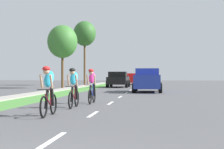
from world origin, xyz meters
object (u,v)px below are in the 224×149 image
street_tree_near (62,42)px  street_tree_far (85,34)px  sedan_red (130,79)px  cyclist_lead (48,91)px  cyclist_distant (92,86)px  pickup_black (118,79)px  suv_blue (148,80)px  cyclist_trailing (74,87)px

street_tree_near → street_tree_far: (0.27, 9.75, 1.89)m
sedan_red → street_tree_near: 16.65m
cyclist_lead → cyclist_distant: (0.48, 5.11, 0.00)m
pickup_black → street_tree_far: street_tree_far is taller
cyclist_distant → suv_blue: bearing=78.3°
cyclist_distant → pickup_black: 21.31m
cyclist_trailing → sedan_red: bearing=90.2°
cyclist_lead → pickup_black: 26.40m
street_tree_near → sedan_red: bearing=69.6°
cyclist_distant → sedan_red: bearing=90.8°
cyclist_lead → street_tree_near: (-5.66, 23.05, 3.75)m
cyclist_distant → street_tree_far: size_ratio=0.21×
sedan_red → street_tree_near: street_tree_near is taller
cyclist_distant → cyclist_lead: bearing=-95.4°
cyclist_trailing → street_tree_near: street_tree_near is taller
sedan_red → pickup_black: bearing=-92.3°
street_tree_far → cyclist_lead: bearing=-80.7°
suv_blue → sedan_red: size_ratio=1.09×
suv_blue → street_tree_near: street_tree_near is taller
cyclist_lead → sedan_red: 38.24m
cyclist_lead → suv_blue: 16.51m
cyclist_trailing → suv_blue: 13.65m
suv_blue → street_tree_far: street_tree_far is taller
sedan_red → street_tree_far: size_ratio=0.53×
cyclist_lead → cyclist_trailing: bearing=87.1°
cyclist_lead → street_tree_far: size_ratio=0.21×
cyclist_lead → pickup_black: size_ratio=0.34×
pickup_black → street_tree_far: bearing=127.5°
suv_blue → cyclist_distant: bearing=-101.7°
cyclist_trailing → street_tree_near: 21.32m
sedan_red → street_tree_far: bearing=-134.7°
pickup_black → street_tree_far: size_ratio=0.63×
cyclist_distant → pickup_black: (-0.96, 21.29, 0.02)m
pickup_black → street_tree_far: (-4.91, 6.41, 5.62)m
suv_blue → sedan_red: suv_blue is taller
cyclist_lead → street_tree_near: bearing=103.8°
cyclist_trailing → pickup_black: (-0.62, 23.52, 0.02)m
cyclist_lead → street_tree_near: street_tree_near is taller
cyclist_trailing → cyclist_distant: size_ratio=1.00×
suv_blue → street_tree_far: size_ratio=0.58×
pickup_black → street_tree_near: street_tree_near is taller
cyclist_lead → suv_blue: suv_blue is taller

